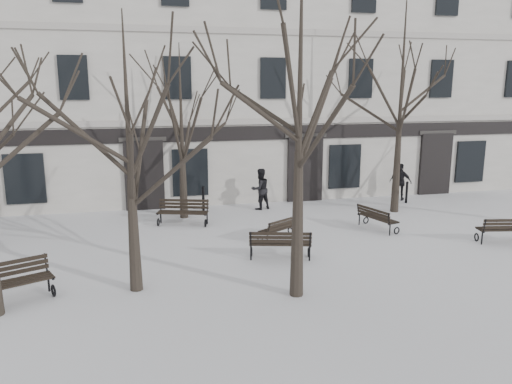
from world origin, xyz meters
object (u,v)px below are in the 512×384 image
object	(u,v)px
bench_4	(281,228)
bench_5	(377,217)
bench_1	(280,243)
bench_0	(9,281)
bench_2	(506,229)
tree_1	(128,122)
tree_2	(300,75)
bench_3	(183,211)

from	to	relation	value
bench_4	bench_5	size ratio (longest dim) A/B	0.93
bench_4	bench_5	xyz separation A→B (m)	(3.71, 0.43, 0.02)
bench_1	bench_4	world-z (taller)	bench_1
bench_0	bench_4	world-z (taller)	bench_0
bench_2	bench_4	xyz separation A→B (m)	(-7.14, 1.99, -0.05)
tree_1	bench_1	bearing A→B (deg)	17.97
bench_0	tree_2	bearing A→B (deg)	-33.73
tree_2	bench_4	bearing A→B (deg)	79.15
bench_0	bench_4	bearing A→B (deg)	-1.20
bench_3	bench_4	world-z (taller)	bench_3
tree_2	bench_5	size ratio (longest dim) A/B	4.91
bench_0	bench_3	world-z (taller)	bench_0
bench_0	bench_1	bearing A→B (deg)	-12.64
bench_0	bench_1	distance (m)	7.29
tree_2	bench_5	xyz separation A→B (m)	(4.56, 4.83, -4.89)
tree_2	bench_1	xyz separation A→B (m)	(0.32, 2.61, -4.84)
tree_2	bench_3	distance (m)	8.85
bench_1	bench_3	world-z (taller)	bench_3
bench_1	tree_1	bearing A→B (deg)	32.93
tree_2	bench_2	xyz separation A→B (m)	(7.99, 2.41, -4.85)
tree_1	bench_2	bearing A→B (deg)	5.62
bench_0	bench_4	distance (m)	8.33
bench_4	bench_5	distance (m)	3.74
bench_1	bench_2	bearing A→B (deg)	-166.48
tree_1	bench_5	bearing A→B (deg)	23.05
bench_2	bench_5	bearing A→B (deg)	-24.77
bench_1	bench_3	size ratio (longest dim) A/B	0.98
tree_1	bench_2	world-z (taller)	tree_1
bench_2	bench_3	distance (m)	11.18
bench_3	bench_1	bearing A→B (deg)	-43.68
bench_5	tree_2	bearing A→B (deg)	119.88
tree_2	bench_3	size ratio (longest dim) A/B	4.36
tree_1	bench_4	distance (m)	6.84
tree_2	bench_1	world-z (taller)	tree_2
bench_3	bench_2	bearing A→B (deg)	-7.48
bench_0	bench_3	distance (m)	7.55
tree_1	bench_4	bearing A→B (deg)	33.77
bench_3	tree_1	bearing A→B (deg)	-88.99
bench_2	bench_4	bearing A→B (deg)	-5.12
bench_2	bench_3	world-z (taller)	bench_3
bench_5	bench_1	bearing A→B (deg)	100.93
tree_2	tree_1	bearing A→B (deg)	162.16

